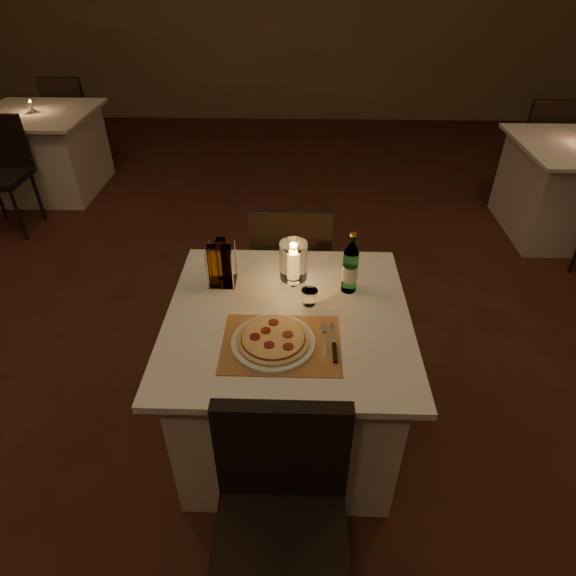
{
  "coord_description": "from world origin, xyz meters",
  "views": [
    {
      "loc": [
        0.27,
        -1.69,
        1.98
      ],
      "look_at": [
        0.23,
        -0.14,
        0.86
      ],
      "focal_mm": 30.0,
      "sensor_mm": 36.0,
      "label": 1
    }
  ],
  "objects_px": {
    "chair_far": "(292,260)",
    "main_table": "(288,377)",
    "neighbor_table_left": "(45,152)",
    "pizza": "(273,339)",
    "neighbor_table_right": "(571,189)",
    "chair_near": "(281,506)",
    "plate": "(273,342)",
    "tumbler": "(309,297)",
    "hurricane_candle": "(293,262)",
    "water_bottle": "(350,268)"
  },
  "relations": [
    {
      "from": "tumbler",
      "to": "hurricane_candle",
      "type": "xyz_separation_m",
      "value": [
        -0.07,
        0.11,
        0.1
      ]
    },
    {
      "from": "tumbler",
      "to": "water_bottle",
      "type": "relative_size",
      "value": 0.25
    },
    {
      "from": "chair_far",
      "to": "pizza",
      "type": "height_order",
      "value": "chair_far"
    },
    {
      "from": "neighbor_table_right",
      "to": "water_bottle",
      "type": "bearing_deg",
      "value": -135.34
    },
    {
      "from": "main_table",
      "to": "plate",
      "type": "distance_m",
      "value": 0.42
    },
    {
      "from": "chair_far",
      "to": "neighbor_table_left",
      "type": "relative_size",
      "value": 0.9
    },
    {
      "from": "chair_near",
      "to": "neighbor_table_right",
      "type": "height_order",
      "value": "chair_near"
    },
    {
      "from": "tumbler",
      "to": "hurricane_candle",
      "type": "bearing_deg",
      "value": 121.88
    },
    {
      "from": "hurricane_candle",
      "to": "chair_near",
      "type": "bearing_deg",
      "value": -91.15
    },
    {
      "from": "pizza",
      "to": "hurricane_candle",
      "type": "distance_m",
      "value": 0.39
    },
    {
      "from": "tumbler",
      "to": "neighbor_table_left",
      "type": "height_order",
      "value": "tumbler"
    },
    {
      "from": "tumbler",
      "to": "water_bottle",
      "type": "xyz_separation_m",
      "value": [
        0.17,
        0.11,
        0.08
      ]
    },
    {
      "from": "chair_near",
      "to": "water_bottle",
      "type": "relative_size",
      "value": 3.19
    },
    {
      "from": "plate",
      "to": "neighbor_table_left",
      "type": "height_order",
      "value": "plate"
    },
    {
      "from": "hurricane_candle",
      "to": "neighbor_table_left",
      "type": "xyz_separation_m",
      "value": [
        -2.37,
        2.61,
        -0.5
      ]
    },
    {
      "from": "chair_far",
      "to": "tumbler",
      "type": "height_order",
      "value": "chair_far"
    },
    {
      "from": "plate",
      "to": "neighbor_table_left",
      "type": "xyz_separation_m",
      "value": [
        -2.31,
        2.97,
        -0.38
      ]
    },
    {
      "from": "chair_near",
      "to": "neighbor_table_left",
      "type": "distance_m",
      "value": 4.23
    },
    {
      "from": "chair_near",
      "to": "tumbler",
      "type": "xyz_separation_m",
      "value": [
        0.09,
        0.79,
        0.23
      ]
    },
    {
      "from": "main_table",
      "to": "chair_far",
      "type": "relative_size",
      "value": 1.11
    },
    {
      "from": "tumbler",
      "to": "water_bottle",
      "type": "height_order",
      "value": "water_bottle"
    },
    {
      "from": "chair_near",
      "to": "neighbor_table_right",
      "type": "bearing_deg",
      "value": 51.95
    },
    {
      "from": "main_table",
      "to": "neighbor_table_right",
      "type": "relative_size",
      "value": 1.0
    },
    {
      "from": "main_table",
      "to": "plate",
      "type": "height_order",
      "value": "plate"
    },
    {
      "from": "neighbor_table_left",
      "to": "neighbor_table_right",
      "type": "xyz_separation_m",
      "value": [
        4.56,
        -0.69,
        0.0
      ]
    },
    {
      "from": "pizza",
      "to": "chair_far",
      "type": "bearing_deg",
      "value": 86.8
    },
    {
      "from": "hurricane_candle",
      "to": "neighbor_table_right",
      "type": "height_order",
      "value": "hurricane_candle"
    },
    {
      "from": "pizza",
      "to": "neighbor_table_left",
      "type": "height_order",
      "value": "pizza"
    },
    {
      "from": "neighbor_table_right",
      "to": "chair_near",
      "type": "bearing_deg",
      "value": -128.05
    },
    {
      "from": "pizza",
      "to": "water_bottle",
      "type": "distance_m",
      "value": 0.48
    },
    {
      "from": "main_table",
      "to": "neighbor_table_left",
      "type": "xyz_separation_m",
      "value": [
        -2.36,
        2.79,
        0.0
      ]
    },
    {
      "from": "neighbor_table_left",
      "to": "pizza",
      "type": "bearing_deg",
      "value": -52.21
    },
    {
      "from": "plate",
      "to": "hurricane_candle",
      "type": "xyz_separation_m",
      "value": [
        0.07,
        0.37,
        0.12
      ]
    },
    {
      "from": "pizza",
      "to": "chair_near",
      "type": "bearing_deg",
      "value": -84.65
    },
    {
      "from": "main_table",
      "to": "pizza",
      "type": "height_order",
      "value": "pizza"
    },
    {
      "from": "chair_far",
      "to": "main_table",
      "type": "bearing_deg",
      "value": -90.0
    },
    {
      "from": "main_table",
      "to": "chair_near",
      "type": "xyz_separation_m",
      "value": [
        0.0,
        -0.71,
        0.18
      ]
    },
    {
      "from": "chair_near",
      "to": "pizza",
      "type": "distance_m",
      "value": 0.58
    },
    {
      "from": "plate",
      "to": "pizza",
      "type": "height_order",
      "value": "pizza"
    },
    {
      "from": "pizza",
      "to": "water_bottle",
      "type": "relative_size",
      "value": 0.99
    },
    {
      "from": "chair_far",
      "to": "plate",
      "type": "xyz_separation_m",
      "value": [
        -0.05,
        -0.89,
        0.2
      ]
    },
    {
      "from": "hurricane_candle",
      "to": "pizza",
      "type": "bearing_deg",
      "value": -100.51
    },
    {
      "from": "chair_near",
      "to": "hurricane_candle",
      "type": "relative_size",
      "value": 3.95
    },
    {
      "from": "main_table",
      "to": "pizza",
      "type": "distance_m",
      "value": 0.44
    },
    {
      "from": "main_table",
      "to": "tumbler",
      "type": "bearing_deg",
      "value": 40.44
    },
    {
      "from": "chair_far",
      "to": "tumbler",
      "type": "bearing_deg",
      "value": -82.17
    },
    {
      "from": "chair_far",
      "to": "neighbor_table_left",
      "type": "bearing_deg",
      "value": 138.57
    },
    {
      "from": "chair_far",
      "to": "neighbor_table_left",
      "type": "height_order",
      "value": "chair_far"
    },
    {
      "from": "pizza",
      "to": "water_bottle",
      "type": "height_order",
      "value": "water_bottle"
    },
    {
      "from": "pizza",
      "to": "tumbler",
      "type": "distance_m",
      "value": 0.29
    }
  ]
}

